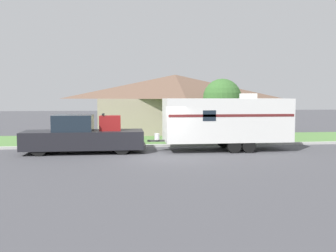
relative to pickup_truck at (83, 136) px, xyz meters
name	(u,v)px	position (x,y,z in m)	size (l,w,h in m)	color
ground_plane	(163,157)	(4.10, -1.84, -0.91)	(120.00, 120.00, 0.00)	#47474C
curb_strip	(156,146)	(4.10, 1.91, -0.84)	(80.00, 0.30, 0.14)	#ADADA8
lawn_strip	(152,139)	(4.10, 5.56, -0.89)	(80.00, 7.00, 0.03)	#568442
house_across_street	(175,102)	(6.60, 11.45, 1.61)	(13.70, 7.96, 4.86)	gray
pickup_truck	(83,136)	(0.00, 0.00, 0.00)	(6.47, 2.05, 2.11)	black
travel_trailer	(226,120)	(7.88, 0.00, 0.80)	(7.90, 2.44, 3.18)	black
mailbox	(256,127)	(10.70, 2.87, 0.17)	(0.48, 0.20, 1.41)	brown
tree_in_yard	(222,98)	(9.05, 5.30, 2.00)	(2.67, 2.67, 4.26)	brown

